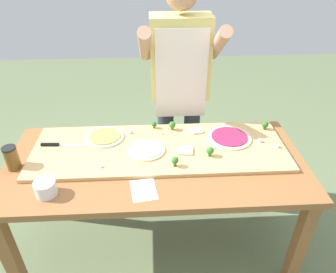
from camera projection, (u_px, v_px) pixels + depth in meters
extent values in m
plane|color=#60704C|center=(158.00, 245.00, 2.25)|extent=(8.00, 8.00, 0.00)
cube|color=brown|center=(12.00, 260.00, 1.73)|extent=(0.07, 0.07, 0.73)
cube|color=brown|center=(298.00, 247.00, 1.81)|extent=(0.07, 0.07, 0.73)
cube|color=brown|center=(45.00, 180.00, 2.30)|extent=(0.07, 0.07, 0.73)
cube|color=brown|center=(262.00, 172.00, 2.37)|extent=(0.07, 0.07, 0.73)
cube|color=brown|center=(156.00, 163.00, 1.84)|extent=(1.74, 0.79, 0.04)
cube|color=tan|center=(160.00, 148.00, 1.91)|extent=(1.52, 0.53, 0.02)
cube|color=#B7BABF|center=(72.00, 145.00, 1.91)|extent=(0.16, 0.03, 0.00)
cube|color=black|center=(50.00, 145.00, 1.91)|extent=(0.11, 0.02, 0.02)
cylinder|color=beige|center=(147.00, 150.00, 1.87)|extent=(0.22, 0.22, 0.01)
cylinder|color=silver|center=(147.00, 149.00, 1.86)|extent=(0.18, 0.18, 0.01)
cylinder|color=beige|center=(229.00, 138.00, 1.98)|extent=(0.27, 0.27, 0.01)
cylinder|color=#9E234C|center=(229.00, 137.00, 1.98)|extent=(0.23, 0.23, 0.01)
cylinder|color=beige|center=(105.00, 137.00, 1.99)|extent=(0.24, 0.24, 0.01)
cylinder|color=#899E4C|center=(105.00, 136.00, 1.98)|extent=(0.20, 0.20, 0.01)
cube|color=beige|center=(186.00, 151.00, 1.86)|extent=(0.10, 0.10, 0.01)
cube|color=beige|center=(196.00, 130.00, 2.05)|extent=(0.09, 0.09, 0.01)
cylinder|color=#3F7220|center=(210.00, 154.00, 1.82)|extent=(0.02, 0.02, 0.02)
sphere|color=#38752D|center=(210.00, 151.00, 1.81)|extent=(0.05, 0.05, 0.05)
cylinder|color=#366618|center=(155.00, 127.00, 2.08)|extent=(0.02, 0.02, 0.02)
sphere|color=#2D6623|center=(155.00, 124.00, 2.07)|extent=(0.03, 0.03, 0.03)
cylinder|color=#366618|center=(265.00, 128.00, 2.07)|extent=(0.02, 0.02, 0.02)
sphere|color=#2D6623|center=(265.00, 125.00, 2.06)|extent=(0.04, 0.04, 0.04)
cylinder|color=#3F7220|center=(172.00, 128.00, 2.06)|extent=(0.02, 0.02, 0.02)
sphere|color=#38752D|center=(172.00, 125.00, 2.05)|extent=(0.04, 0.04, 0.04)
cylinder|color=#3F7220|center=(175.00, 164.00, 1.74)|extent=(0.02, 0.02, 0.03)
sphere|color=#38752D|center=(175.00, 160.00, 1.73)|extent=(0.04, 0.04, 0.04)
cube|color=silver|center=(101.00, 167.00, 1.73)|extent=(0.02, 0.02, 0.01)
cube|color=white|center=(213.00, 148.00, 1.88)|extent=(0.02, 0.02, 0.01)
cube|color=silver|center=(162.00, 133.00, 2.02)|extent=(0.01, 0.01, 0.01)
cube|color=silver|center=(260.00, 141.00, 1.94)|extent=(0.02, 0.02, 0.02)
cube|color=white|center=(277.00, 146.00, 1.90)|extent=(0.03, 0.03, 0.02)
cube|color=white|center=(130.00, 132.00, 2.03)|extent=(0.03, 0.03, 0.02)
cylinder|color=white|center=(45.00, 188.00, 1.57)|extent=(0.11, 0.11, 0.08)
cylinder|color=white|center=(46.00, 191.00, 1.58)|extent=(0.10, 0.10, 0.04)
cylinder|color=brown|center=(12.00, 159.00, 1.74)|extent=(0.07, 0.07, 0.13)
cylinder|color=black|center=(9.00, 148.00, 1.70)|extent=(0.08, 0.08, 0.01)
cube|color=white|center=(144.00, 190.00, 1.62)|extent=(0.15, 0.18, 0.00)
cylinder|color=#333847|center=(166.00, 147.00, 2.50)|extent=(0.12, 0.12, 0.90)
cylinder|color=#333847|center=(191.00, 146.00, 2.51)|extent=(0.12, 0.12, 0.90)
cube|color=#D1C670|center=(180.00, 58.00, 2.10)|extent=(0.40, 0.20, 0.55)
cube|color=silver|center=(181.00, 75.00, 2.06)|extent=(0.34, 0.01, 0.60)
cylinder|color=tan|center=(145.00, 45.00, 1.94)|extent=(0.08, 0.39, 0.31)
cylinder|color=tan|center=(219.00, 44.00, 1.96)|extent=(0.08, 0.39, 0.31)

